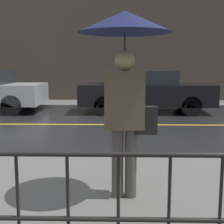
% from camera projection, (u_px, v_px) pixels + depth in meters
% --- Properties ---
extents(ground_plane, '(80.00, 80.00, 0.00)m').
position_uv_depth(ground_plane, '(60.00, 124.00, 8.38)').
color(ground_plane, '#262628').
extents(sidewalk_far, '(28.00, 1.77, 0.11)m').
position_uv_depth(sidewalk_far, '(80.00, 104.00, 12.51)').
color(sidewalk_far, slate).
rests_on(sidewalk_far, ground_plane).
extents(lane_marking, '(25.20, 0.12, 0.01)m').
position_uv_depth(lane_marking, '(60.00, 124.00, 8.37)').
color(lane_marking, gold).
rests_on(lane_marking, ground_plane).
extents(building_storefront, '(28.00, 0.30, 4.50)m').
position_uv_depth(building_storefront, '(82.00, 49.00, 13.21)').
color(building_storefront, '#4C4238').
rests_on(building_storefront, ground_plane).
extents(pedestrian, '(0.98, 0.98, 2.02)m').
position_uv_depth(pedestrian, '(125.00, 54.00, 3.27)').
color(pedestrian, '#4C4742').
rests_on(pedestrian, sidewalk_near).
extents(car_black, '(4.41, 1.73, 1.41)m').
position_uv_depth(car_black, '(145.00, 91.00, 10.47)').
color(car_black, black).
rests_on(car_black, ground_plane).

